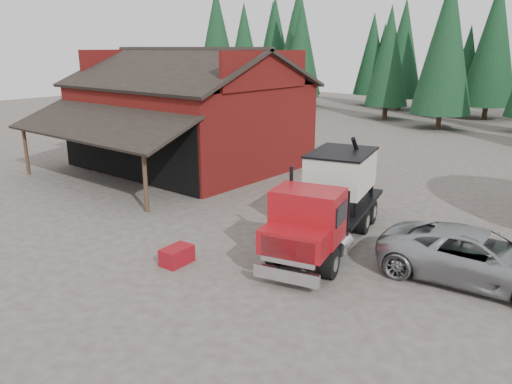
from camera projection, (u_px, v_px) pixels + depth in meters
The scene contains 8 objects.
ground at pixel (201, 258), 17.61m from camera, with size 120.00×120.00×0.00m, color #4D433D.
red_barn at pixel (189, 122), 30.90m from camera, with size 12.80×13.63×7.18m.
conifer_backdrop at pixel (508, 123), 48.78m from camera, with size 76.00×16.00×16.00m, color #10311B, non-canonical shape.
near_pine_a at pixel (244, 55), 49.99m from camera, with size 4.40×4.40×11.40m.
near_pine_d at pixel (447, 44), 43.20m from camera, with size 5.28×5.28×13.40m.
feed_truck at pixel (329, 198), 18.44m from camera, with size 4.24×8.74×3.81m.
silver_car at pixel (477, 257), 15.65m from camera, with size 2.76×5.98×1.66m, color #989A9F.
equip_box at pixel (177, 255), 17.09m from camera, with size 0.70×1.10×0.60m, color maroon.
Camera 1 is at (11.79, -11.33, 7.19)m, focal length 35.00 mm.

